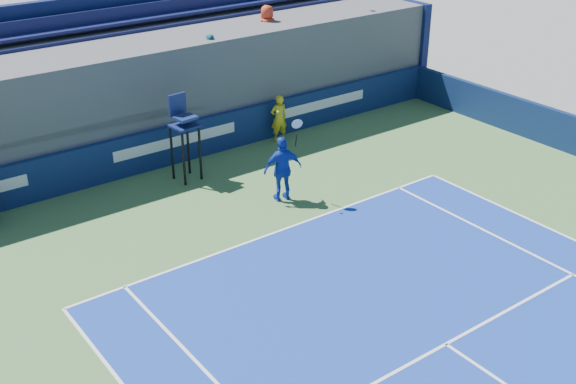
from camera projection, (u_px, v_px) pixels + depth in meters
ball_person at (279, 118)px, 22.75m from camera, size 0.61×0.45×1.51m
back_hoarding at (175, 144)px, 21.29m from camera, size 20.40×0.21×1.20m
umpire_chair at (184, 129)px, 19.86m from camera, size 0.78×0.78×2.48m
tennis_player at (283, 169)px, 18.96m from camera, size 1.13×0.70×2.57m
stadium_seating at (140, 87)px, 22.21m from camera, size 21.00×4.05×4.40m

